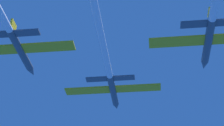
{
  "coord_description": "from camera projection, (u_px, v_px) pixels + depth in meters",
  "views": [
    {
      "loc": [
        6.32,
        -69.32,
        -37.51
      ],
      "look_at": [
        0.05,
        -9.82,
        0.26
      ],
      "focal_mm": 63.29,
      "sensor_mm": 36.0,
      "label": 1
    }
  ],
  "objects": [
    {
      "name": "jet_left_wing",
      "position": [
        2.0,
        16.0,
        60.46
      ],
      "size": [
        19.23,
        42.68,
        3.19
      ],
      "color": "#4C5660"
    },
    {
      "name": "jet_lead",
      "position": [
        107.0,
        64.0,
        71.28
      ],
      "size": [
        19.23,
        44.3,
        3.19
      ],
      "color": "#4C5660"
    }
  ]
}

